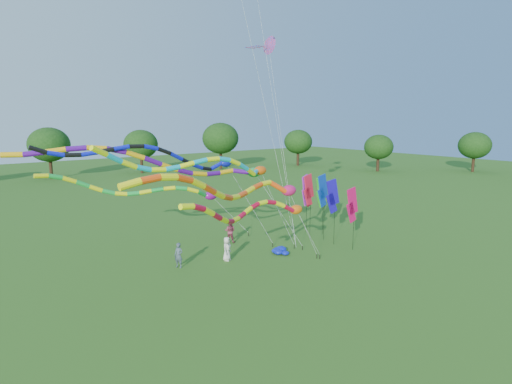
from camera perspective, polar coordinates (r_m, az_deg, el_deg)
ground at (r=25.44m, az=7.41°, el=-11.18°), size 160.00×160.00×0.00m
tree_ring at (r=23.99m, az=-4.05°, el=1.57°), size 119.53×115.85×9.56m
tube_kite_red at (r=21.92m, az=0.63°, el=-2.47°), size 11.93×4.24×6.34m
tube_kite_orange at (r=20.95m, az=-1.49°, el=0.43°), size 14.10×4.47×7.61m
tube_kite_purple at (r=24.86m, az=-10.74°, el=3.58°), size 16.97×3.02×8.38m
tube_kite_blue at (r=24.72m, az=-11.85°, el=4.44°), size 14.77×1.07×8.32m
tube_kite_cyan at (r=23.03m, az=-5.61°, el=3.40°), size 14.16×3.12×8.45m
tube_kite_green at (r=30.40m, az=-13.37°, el=0.22°), size 13.88×3.16×6.28m
delta_kite_high_c at (r=34.18m, az=1.67°, el=19.00°), size 2.90×6.23×15.58m
banner_pole_red at (r=32.06m, az=7.03°, el=0.19°), size 1.16×0.21×5.01m
banner_pole_blue_a at (r=30.90m, az=10.16°, el=-0.57°), size 1.16×0.28×4.84m
banner_pole_violet at (r=33.76m, az=6.62°, el=0.23°), size 1.13×0.44×4.73m
banner_pole_green at (r=33.37m, az=8.69°, el=0.02°), size 1.16×0.08×4.71m
banner_pole_magenta_a at (r=29.94m, az=12.69°, el=-1.72°), size 1.16×0.09×4.47m
banner_pole_blue_b at (r=31.92m, az=8.88°, el=0.16°), size 1.16×0.18×5.04m
blue_nylon_heap at (r=29.33m, az=3.40°, el=-7.84°), size 1.15×1.39×0.39m
person_a at (r=27.79m, az=-3.90°, el=-7.56°), size 0.91×0.83×1.56m
person_b at (r=26.89m, az=-10.28°, el=-8.31°), size 0.61×0.68×1.56m
person_c at (r=31.68m, az=-3.49°, el=-5.23°), size 1.03×1.04×1.70m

